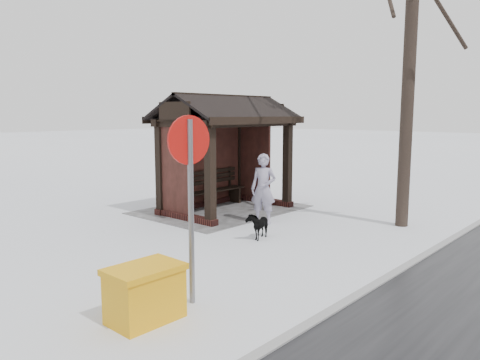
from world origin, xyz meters
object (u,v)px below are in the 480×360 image
Objects in this scene: bus_shelter at (222,130)px; road_sign at (190,171)px; dog at (258,225)px; pedestrian at (263,189)px; grit_bin at (145,293)px.

bus_shelter is 6.29m from road_sign.
bus_shelter is at bearing 130.97° from dog.
bus_shelter is 1.40× the size of road_sign.
bus_shelter reaches higher than road_sign.
road_sign is at bearing 39.99° from bus_shelter.
pedestrian is 2.46× the size of dog.
grit_bin is at bearing 7.02° from road_sign.
pedestrian is 1.79× the size of grit_bin.
pedestrian reaches higher than grit_bin.
dog is (1.60, 2.57, -1.88)m from bus_shelter.
road_sign is at bearing -84.55° from pedestrian.
road_sign reaches higher than pedestrian.
grit_bin is at bearing -87.10° from dog.
road_sign is (-0.78, 0.00, 1.47)m from grit_bin.
road_sign is (4.81, 4.04, -0.33)m from bus_shelter.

